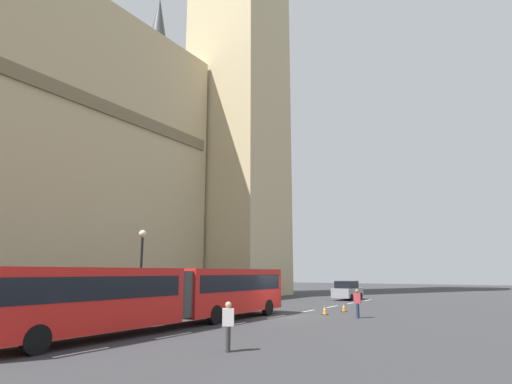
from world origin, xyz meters
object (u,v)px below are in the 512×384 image
(clock_tower, at_px, (240,11))
(traffic_cone_west, at_px, (325,310))
(sedan_lead, at_px, (347,290))
(pedestrian_by_kerb, at_px, (357,302))
(street_lamp, at_px, (141,266))
(articulated_bus, at_px, (170,292))
(pedestrian_near_cones, at_px, (228,324))
(traffic_cone_middle, at_px, (344,308))

(clock_tower, relative_size, traffic_cone_west, 123.33)
(sedan_lead, xyz_separation_m, pedestrian_by_kerb, (-16.09, -6.39, -0.00))
(clock_tower, bearing_deg, sedan_lead, -94.69)
(street_lamp, xyz_separation_m, pedestrian_by_kerb, (7.16, -11.01, -2.14))
(articulated_bus, relative_size, pedestrian_near_cones, 11.12)
(articulated_bus, xyz_separation_m, traffic_cone_west, (10.21, -4.01, -1.46))
(sedan_lead, xyz_separation_m, traffic_cone_middle, (-12.55, -4.21, -0.63))
(articulated_bus, bearing_deg, clock_tower, 27.75)
(articulated_bus, relative_size, sedan_lead, 4.27)
(pedestrian_by_kerb, bearing_deg, articulated_bus, 145.18)
(clock_tower, distance_m, pedestrian_near_cones, 51.62)
(clock_tower, bearing_deg, traffic_cone_west, -132.30)
(street_lamp, bearing_deg, articulated_bus, -115.88)
(articulated_bus, bearing_deg, traffic_cone_west, -21.45)
(clock_tower, relative_size, pedestrian_near_cones, 42.33)
(traffic_cone_west, height_order, street_lamp, street_lamp)
(articulated_bus, distance_m, sedan_lead, 25.45)
(traffic_cone_west, bearing_deg, sedan_lead, 14.38)
(clock_tower, distance_m, articulated_bus, 46.71)
(traffic_cone_west, height_order, pedestrian_by_kerb, pedestrian_by_kerb)
(articulated_bus, xyz_separation_m, pedestrian_near_cones, (-3.70, -6.21, -0.83))
(sedan_lead, xyz_separation_m, street_lamp, (-23.25, 4.62, 2.14))
(clock_tower, height_order, pedestrian_near_cones, clock_tower)
(clock_tower, distance_m, traffic_cone_middle, 43.69)
(articulated_bus, bearing_deg, sedan_lead, -0.25)
(pedestrian_near_cones, relative_size, pedestrian_by_kerb, 1.00)
(articulated_bus, height_order, street_lamp, street_lamp)
(traffic_cone_middle, xyz_separation_m, pedestrian_by_kerb, (-3.53, -2.18, 0.63))
(clock_tower, bearing_deg, street_lamp, -158.76)
(traffic_cone_west, xyz_separation_m, traffic_cone_middle, (2.67, -0.31, 0.00))
(sedan_lead, xyz_separation_m, pedestrian_near_cones, (-29.13, -6.10, -0.00))
(sedan_lead, bearing_deg, street_lamp, 168.77)
(traffic_cone_west, height_order, traffic_cone_middle, same)
(traffic_cone_west, bearing_deg, pedestrian_by_kerb, -109.11)
(traffic_cone_middle, bearing_deg, sedan_lead, 18.55)
(street_lamp, relative_size, pedestrian_near_cones, 3.12)
(sedan_lead, xyz_separation_m, traffic_cone_west, (-15.22, -3.90, -0.63))
(pedestrian_by_kerb, bearing_deg, pedestrian_near_cones, 178.70)
(sedan_lead, relative_size, pedestrian_near_cones, 2.60)
(traffic_cone_west, relative_size, street_lamp, 0.11)
(traffic_cone_middle, bearing_deg, street_lamp, 140.47)
(articulated_bus, distance_m, traffic_cone_west, 11.07)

